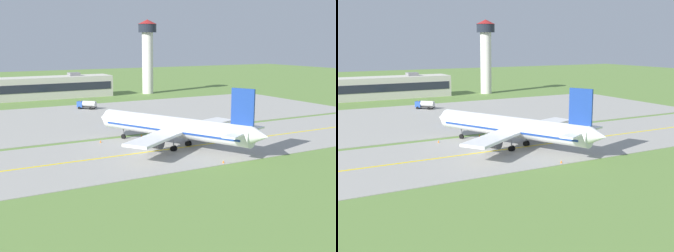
# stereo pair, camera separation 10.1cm
# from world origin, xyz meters

# --- Properties ---
(ground_plane) EXTENTS (500.00, 500.00, 0.00)m
(ground_plane) POSITION_xyz_m (0.00, 0.00, 0.00)
(ground_plane) COLOR olive
(taxiway_strip) EXTENTS (240.00, 28.00, 0.10)m
(taxiway_strip) POSITION_xyz_m (0.00, 0.00, 0.05)
(taxiway_strip) COLOR #9E9B93
(taxiway_strip) RESTS_ON ground
(apron_pad) EXTENTS (140.00, 52.00, 0.10)m
(apron_pad) POSITION_xyz_m (10.00, 42.00, 0.05)
(apron_pad) COLOR #9E9B93
(apron_pad) RESTS_ON ground
(taxiway_centreline) EXTENTS (220.00, 0.60, 0.01)m
(taxiway_centreline) POSITION_xyz_m (0.00, 0.00, 0.11)
(taxiway_centreline) COLOR yellow
(taxiway_centreline) RESTS_ON taxiway_strip
(airplane_lead) EXTENTS (30.73, 37.10, 12.70)m
(airplane_lead) POSITION_xyz_m (7.15, 0.86, 4.13)
(airplane_lead) COLOR white
(airplane_lead) RESTS_ON ground
(service_truck_baggage) EXTENTS (6.46, 2.50, 2.59)m
(service_truck_baggage) POSITION_xyz_m (5.96, 28.12, 1.18)
(service_truck_baggage) COLOR #264CA5
(service_truck_baggage) RESTS_ON ground
(service_truck_fuel) EXTENTS (5.70, 5.68, 2.65)m
(service_truck_fuel) POSITION_xyz_m (7.99, 57.86, 1.53)
(service_truck_fuel) COLOR #264CA5
(service_truck_fuel) RESTS_ON ground
(terminal_building) EXTENTS (45.51, 10.76, 9.18)m
(terminal_building) POSITION_xyz_m (5.05, 90.74, 4.01)
(terminal_building) COLOR beige
(terminal_building) RESTS_ON ground
(control_tower) EXTENTS (7.60, 7.60, 29.30)m
(control_tower) POSITION_xyz_m (43.49, 87.01, 17.52)
(control_tower) COLOR silver
(control_tower) RESTS_ON ground
(traffic_cone_near_edge) EXTENTS (0.44, 0.44, 0.60)m
(traffic_cone_near_edge) POSITION_xyz_m (5.65, 13.20, 0.30)
(traffic_cone_near_edge) COLOR orange
(traffic_cone_near_edge) RESTS_ON ground
(traffic_cone_mid_edge) EXTENTS (0.44, 0.44, 0.60)m
(traffic_cone_mid_edge) POSITION_xyz_m (-4.43, 11.78, 0.30)
(traffic_cone_mid_edge) COLOR orange
(traffic_cone_mid_edge) RESTS_ON ground
(traffic_cone_far_edge) EXTENTS (0.44, 0.44, 0.60)m
(traffic_cone_far_edge) POSITION_xyz_m (8.76, -13.29, 0.30)
(traffic_cone_far_edge) COLOR orange
(traffic_cone_far_edge) RESTS_ON ground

